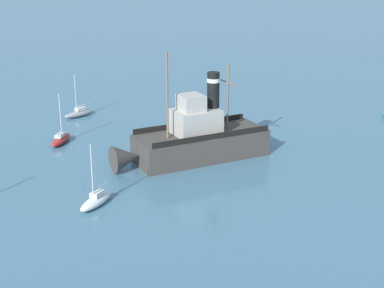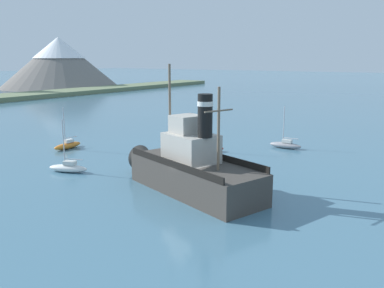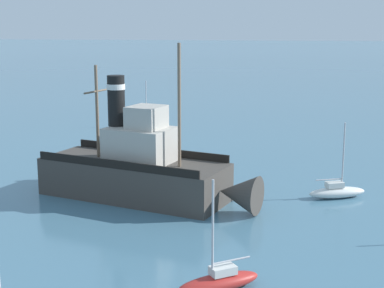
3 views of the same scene
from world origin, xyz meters
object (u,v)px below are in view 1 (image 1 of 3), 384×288
Objects in this scene: old_tugboat at (195,140)px; sailboat_red at (61,139)px; sailboat_white at (96,200)px; sailboat_grey at (79,113)px.

old_tugboat is 13.89m from sailboat_red.
sailboat_red is at bearing 26.31° from old_tugboat.
sailboat_white is at bearing 156.44° from sailboat_red.
sailboat_white is at bearing 98.66° from old_tugboat.
old_tugboat reaches higher than sailboat_grey.
sailboat_white is (-14.27, 6.22, 0.00)m from sailboat_red.
sailboat_red is at bearing -23.56° from sailboat_white.
old_tugboat reaches higher than sailboat_white.
sailboat_grey is 1.00× the size of sailboat_white.
sailboat_white is (-20.90, 12.96, 0.00)m from sailboat_grey.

